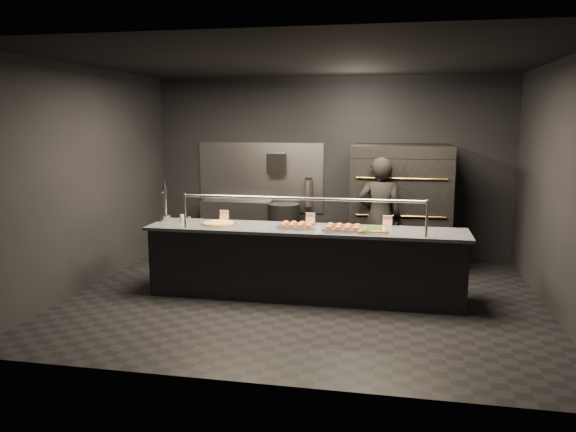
{
  "coord_description": "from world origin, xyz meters",
  "views": [
    {
      "loc": [
        1.17,
        -6.96,
        2.28
      ],
      "look_at": [
        -0.26,
        0.2,
        1.03
      ],
      "focal_mm": 35.0,
      "sensor_mm": 36.0,
      "label": 1
    }
  ],
  "objects_px": {
    "square_pizza": "(371,230)",
    "prep_shelf": "(237,226)",
    "beer_tap": "(165,209)",
    "slider_tray_b": "(343,228)",
    "slider_tray_a": "(297,225)",
    "service_counter": "(305,262)",
    "worker": "(379,218)",
    "trash_bin": "(284,230)",
    "towel_dispenser": "(276,164)",
    "pizza_oven": "(400,205)",
    "round_pizza": "(219,223)",
    "fire_extinguisher": "(308,193)"
  },
  "relations": [
    {
      "from": "round_pizza",
      "to": "trash_bin",
      "type": "height_order",
      "value": "round_pizza"
    },
    {
      "from": "service_counter",
      "to": "worker",
      "type": "height_order",
      "value": "worker"
    },
    {
      "from": "towel_dispenser",
      "to": "worker",
      "type": "xyz_separation_m",
      "value": [
        1.8,
        -1.21,
        -0.67
      ]
    },
    {
      "from": "service_counter",
      "to": "prep_shelf",
      "type": "xyz_separation_m",
      "value": [
        -1.6,
        2.32,
        -0.01
      ]
    },
    {
      "from": "beer_tap",
      "to": "trash_bin",
      "type": "height_order",
      "value": "beer_tap"
    },
    {
      "from": "beer_tap",
      "to": "square_pizza",
      "type": "distance_m",
      "value": 2.81
    },
    {
      "from": "service_counter",
      "to": "slider_tray_b",
      "type": "xyz_separation_m",
      "value": [
        0.5,
        -0.07,
        0.49
      ]
    },
    {
      "from": "fire_extinguisher",
      "to": "slider_tray_b",
      "type": "bearing_deg",
      "value": -71.03
    },
    {
      "from": "service_counter",
      "to": "beer_tap",
      "type": "distance_m",
      "value": 2.05
    },
    {
      "from": "square_pizza",
      "to": "worker",
      "type": "height_order",
      "value": "worker"
    },
    {
      "from": "towel_dispenser",
      "to": "beer_tap",
      "type": "bearing_deg",
      "value": -114.78
    },
    {
      "from": "prep_shelf",
      "to": "worker",
      "type": "relative_size",
      "value": 0.68
    },
    {
      "from": "beer_tap",
      "to": "round_pizza",
      "type": "xyz_separation_m",
      "value": [
        0.8,
        -0.11,
        -0.15
      ]
    },
    {
      "from": "slider_tray_a",
      "to": "worker",
      "type": "distance_m",
      "value": 1.56
    },
    {
      "from": "square_pizza",
      "to": "pizza_oven",
      "type": "bearing_deg",
      "value": 80.02
    },
    {
      "from": "pizza_oven",
      "to": "slider_tray_a",
      "type": "distance_m",
      "value": 2.31
    },
    {
      "from": "round_pizza",
      "to": "square_pizza",
      "type": "height_order",
      "value": "square_pizza"
    },
    {
      "from": "trash_bin",
      "to": "square_pizza",
      "type": "bearing_deg",
      "value": -55.21
    },
    {
      "from": "trash_bin",
      "to": "slider_tray_b",
      "type": "bearing_deg",
      "value": -61.44
    },
    {
      "from": "pizza_oven",
      "to": "square_pizza",
      "type": "relative_size",
      "value": 4.24
    },
    {
      "from": "towel_dispenser",
      "to": "fire_extinguisher",
      "type": "height_order",
      "value": "towel_dispenser"
    },
    {
      "from": "service_counter",
      "to": "worker",
      "type": "distance_m",
      "value": 1.54
    },
    {
      "from": "square_pizza",
      "to": "worker",
      "type": "bearing_deg",
      "value": 87.57
    },
    {
      "from": "towel_dispenser",
      "to": "slider_tray_a",
      "type": "height_order",
      "value": "towel_dispenser"
    },
    {
      "from": "beer_tap",
      "to": "slider_tray_b",
      "type": "bearing_deg",
      "value": -4.39
    },
    {
      "from": "pizza_oven",
      "to": "slider_tray_b",
      "type": "distance_m",
      "value": 2.09
    },
    {
      "from": "towel_dispenser",
      "to": "square_pizza",
      "type": "relative_size",
      "value": 0.78
    },
    {
      "from": "prep_shelf",
      "to": "slider_tray_b",
      "type": "distance_m",
      "value": 3.22
    },
    {
      "from": "beer_tap",
      "to": "slider_tray_a",
      "type": "distance_m",
      "value": 1.86
    },
    {
      "from": "trash_bin",
      "to": "worker",
      "type": "bearing_deg",
      "value": -31.49
    },
    {
      "from": "worker",
      "to": "fire_extinguisher",
      "type": "bearing_deg",
      "value": -46.67
    },
    {
      "from": "worker",
      "to": "square_pizza",
      "type": "bearing_deg",
      "value": 85.15
    },
    {
      "from": "square_pizza",
      "to": "prep_shelf",
      "type": "bearing_deg",
      "value": 135.48
    },
    {
      "from": "round_pizza",
      "to": "slider_tray_b",
      "type": "xyz_separation_m",
      "value": [
        1.65,
        -0.08,
        0.02
      ]
    },
    {
      "from": "round_pizza",
      "to": "slider_tray_b",
      "type": "relative_size",
      "value": 0.82
    },
    {
      "from": "towel_dispenser",
      "to": "fire_extinguisher",
      "type": "relative_size",
      "value": 0.69
    },
    {
      "from": "pizza_oven",
      "to": "beer_tap",
      "type": "bearing_deg",
      "value": -150.48
    },
    {
      "from": "pizza_oven",
      "to": "round_pizza",
      "type": "bearing_deg",
      "value": -141.15
    },
    {
      "from": "square_pizza",
      "to": "trash_bin",
      "type": "relative_size",
      "value": 0.51
    },
    {
      "from": "round_pizza",
      "to": "slider_tray_a",
      "type": "xyz_separation_m",
      "value": [
        1.05,
        -0.01,
        0.01
      ]
    },
    {
      "from": "round_pizza",
      "to": "fire_extinguisher",
      "type": "bearing_deg",
      "value": 71.46
    },
    {
      "from": "pizza_oven",
      "to": "towel_dispenser",
      "type": "relative_size",
      "value": 5.46
    },
    {
      "from": "towel_dispenser",
      "to": "slider_tray_a",
      "type": "bearing_deg",
      "value": -71.55
    },
    {
      "from": "round_pizza",
      "to": "trash_bin",
      "type": "distance_m",
      "value": 2.27
    },
    {
      "from": "prep_shelf",
      "to": "fire_extinguisher",
      "type": "relative_size",
      "value": 2.38
    },
    {
      "from": "pizza_oven",
      "to": "slider_tray_a",
      "type": "relative_size",
      "value": 3.55
    },
    {
      "from": "pizza_oven",
      "to": "prep_shelf",
      "type": "bearing_deg",
      "value": 171.46
    },
    {
      "from": "trash_bin",
      "to": "towel_dispenser",
      "type": "bearing_deg",
      "value": 129.42
    },
    {
      "from": "towel_dispenser",
      "to": "trash_bin",
      "type": "distance_m",
      "value": 1.14
    },
    {
      "from": "slider_tray_a",
      "to": "slider_tray_b",
      "type": "height_order",
      "value": "slider_tray_b"
    }
  ]
}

